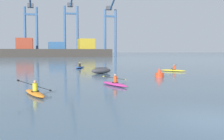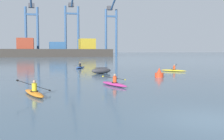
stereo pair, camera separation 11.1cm
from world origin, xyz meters
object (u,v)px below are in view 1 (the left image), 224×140
at_px(capsized_dinghy, 101,71).
at_px(kayak_magenta, 115,84).
at_px(gantry_crane_west_mid, 31,23).
at_px(gantry_crane_east_mid, 71,21).
at_px(kayak_blue, 80,67).
at_px(kayak_yellow, 173,70).
at_px(gantry_crane_east, 111,23).
at_px(channel_buoy, 159,74).
at_px(kayak_orange, 35,93).
at_px(container_barge, 56,51).

distance_m(capsized_dinghy, kayak_magenta, 11.05).
height_order(gantry_crane_west_mid, gantry_crane_east_mid, gantry_crane_east_mid).
xyz_separation_m(gantry_crane_west_mid, kayak_blue, (10.37, -91.52, -16.00)).
xyz_separation_m(gantry_crane_west_mid, kayak_yellow, (21.46, -101.13, -16.00)).
distance_m(kayak_magenta, kayak_blue, 21.18).
bearing_deg(gantry_crane_east, channel_buoy, -102.46).
relative_size(capsized_dinghy, kayak_magenta, 0.82).
height_order(gantry_crane_east_mid, kayak_orange, gantry_crane_east_mid).
relative_size(kayak_blue, kayak_orange, 0.95).
relative_size(gantry_crane_east_mid, channel_buoy, 37.07).
height_order(kayak_magenta, kayak_orange, kayak_orange).
height_order(capsized_dinghy, kayak_magenta, kayak_magenta).
xyz_separation_m(container_barge, capsized_dinghy, (0.08, -91.66, -2.47)).
xyz_separation_m(container_barge, gantry_crane_west_mid, (-11.38, 10.08, 13.36)).
bearing_deg(kayak_orange, kayak_yellow, 39.74).
relative_size(gantry_crane_east, kayak_orange, 9.89).
distance_m(gantry_crane_east, kayak_magenta, 120.08).
bearing_deg(gantry_crane_east_mid, container_barge, -119.61).
distance_m(channel_buoy, kayak_orange, 14.75).
relative_size(container_barge, kayak_orange, 14.69).
bearing_deg(gantry_crane_west_mid, channel_buoy, -81.34).
xyz_separation_m(gantry_crane_east, kayak_magenta, (-30.58, -114.86, -17.09)).
xyz_separation_m(gantry_crane_east, kayak_orange, (-36.54, -117.77, -17.09)).
height_order(gantry_crane_east, kayak_orange, gantry_crane_east).
distance_m(container_barge, kayak_blue, 81.49).
distance_m(gantry_crane_east_mid, gantry_crane_east, 20.81).
xyz_separation_m(gantry_crane_west_mid, kayak_orange, (4.06, -115.60, -16.00)).
xyz_separation_m(gantry_crane_east_mid, capsized_dinghy, (-8.56, -106.87, -17.71)).
bearing_deg(kayak_yellow, gantry_crane_east_mid, 90.78).
distance_m(container_barge, channel_buoy, 97.55).
height_order(container_barge, capsized_dinghy, container_barge).
height_order(kayak_magenta, kayak_yellow, same).
xyz_separation_m(kayak_magenta, kayak_yellow, (11.44, 11.56, 0.00)).
xyz_separation_m(channel_buoy, kayak_orange, (-12.31, -8.12, -0.19)).
bearing_deg(kayak_orange, channel_buoy, 33.42).
relative_size(gantry_crane_east_mid, gantry_crane_east, 1.09).
relative_size(gantry_crane_west_mid, gantry_crane_east_mid, 0.86).
bearing_deg(kayak_blue, channel_buoy, -69.39).
bearing_deg(channel_buoy, gantry_crane_west_mid, 98.66).
relative_size(gantry_crane_east, kayak_magenta, 9.89).
distance_m(gantry_crane_east, kayak_orange, 124.48).
bearing_deg(gantry_crane_west_mid, kayak_yellow, -78.02).
xyz_separation_m(gantry_crane_east, channel_buoy, (-24.23, -109.64, -16.90)).
relative_size(gantry_crane_east_mid, capsized_dinghy, 13.19).
relative_size(capsized_dinghy, channel_buoy, 2.81).
relative_size(gantry_crane_west_mid, channel_buoy, 32.06).
bearing_deg(kayak_yellow, channel_buoy, -128.77).
height_order(channel_buoy, kayak_magenta, channel_buoy).
bearing_deg(kayak_yellow, capsized_dinghy, -176.51).
xyz_separation_m(kayak_magenta, kayak_blue, (0.34, 21.17, 0.00)).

